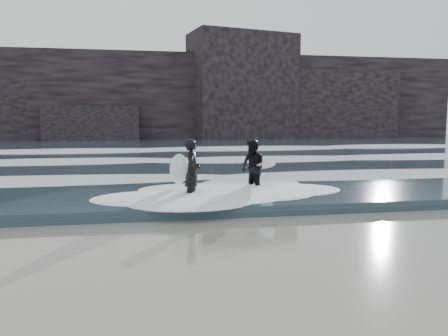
{
  "coord_description": "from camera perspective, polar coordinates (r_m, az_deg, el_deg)",
  "views": [
    {
      "loc": [
        -2.33,
        -7.78,
        2.54
      ],
      "look_at": [
        0.11,
        5.8,
        1.0
      ],
      "focal_mm": 35.0,
      "sensor_mm": 36.0,
      "label": 1
    }
  ],
  "objects": [
    {
      "name": "ground",
      "position": [
        8.51,
        6.31,
        -11.03
      ],
      "size": [
        120.0,
        120.0,
        0.0
      ],
      "primitive_type": "plane",
      "color": "#785F4C",
      "rests_on": "ground"
    },
    {
      "name": "foam_near",
      "position": [
        17.07,
        -2.26,
        -0.84
      ],
      "size": [
        60.0,
        3.2,
        0.2
      ],
      "primitive_type": "ellipsoid",
      "color": "white",
      "rests_on": "sea"
    },
    {
      "name": "sea",
      "position": [
        36.93,
        -6.56,
        2.61
      ],
      "size": [
        90.0,
        52.0,
        0.3
      ],
      "primitive_type": "cube",
      "color": "#263944",
      "rests_on": "ground"
    },
    {
      "name": "foam_far",
      "position": [
        32.93,
        -6.12,
        2.69
      ],
      "size": [
        60.0,
        4.8,
        0.3
      ],
      "primitive_type": "ellipsoid",
      "color": "white",
      "rests_on": "sea"
    },
    {
      "name": "headland",
      "position": [
        53.89,
        -7.8,
        8.92
      ],
      "size": [
        70.0,
        9.0,
        10.0
      ],
      "primitive_type": "cube",
      "color": "black",
      "rests_on": "ground"
    },
    {
      "name": "surfer_right",
      "position": [
        14.57,
        3.99,
        0.07
      ],
      "size": [
        1.4,
        2.35,
        1.87
      ],
      "color": "black",
      "rests_on": "ground"
    },
    {
      "name": "surfer_left",
      "position": [
        13.27,
        -4.45,
        -0.38
      ],
      "size": [
        1.01,
        1.88,
        1.95
      ],
      "color": "black",
      "rests_on": "ground"
    },
    {
      "name": "foam_mid",
      "position": [
        23.99,
        -4.58,
        1.27
      ],
      "size": [
        60.0,
        4.0,
        0.24
      ],
      "primitive_type": "ellipsoid",
      "color": "white",
      "rests_on": "sea"
    }
  ]
}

